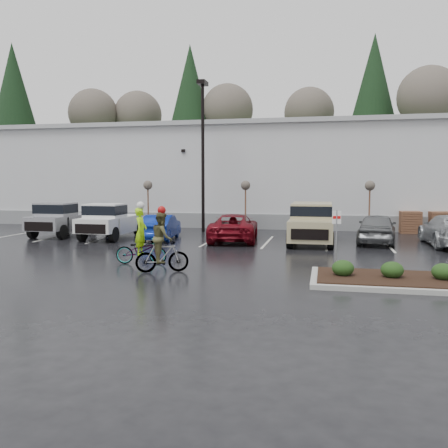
% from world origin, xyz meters
% --- Properties ---
extents(ground, '(120.00, 120.00, 0.00)m').
position_xyz_m(ground, '(0.00, 0.00, 0.00)').
color(ground, black).
rests_on(ground, ground).
extents(warehouse, '(60.50, 15.50, 7.20)m').
position_xyz_m(warehouse, '(0.00, 21.99, 3.65)').
color(warehouse, '#B8B9BD').
rests_on(warehouse, ground).
extents(wooded_ridge, '(80.00, 25.00, 6.00)m').
position_xyz_m(wooded_ridge, '(0.00, 45.00, 3.00)').
color(wooded_ridge, '#203E19').
rests_on(wooded_ridge, ground).
extents(lamppost, '(0.50, 1.00, 9.22)m').
position_xyz_m(lamppost, '(-4.00, 12.00, 5.69)').
color(lamppost, black).
rests_on(lamppost, ground).
extents(sapling_west, '(0.60, 0.60, 3.20)m').
position_xyz_m(sapling_west, '(-8.00, 13.00, 2.73)').
color(sapling_west, '#4B2E1E').
rests_on(sapling_west, ground).
extents(sapling_mid, '(0.60, 0.60, 3.20)m').
position_xyz_m(sapling_mid, '(-1.50, 13.00, 2.73)').
color(sapling_mid, '#4B2E1E').
rests_on(sapling_mid, ground).
extents(sapling_east, '(0.60, 0.60, 3.20)m').
position_xyz_m(sapling_east, '(6.00, 13.00, 2.73)').
color(sapling_east, '#4B2E1E').
rests_on(sapling_east, ground).
extents(pallet_stack_a, '(1.20, 1.20, 1.35)m').
position_xyz_m(pallet_stack_a, '(8.50, 14.00, 0.68)').
color(pallet_stack_a, '#4B2E1E').
rests_on(pallet_stack_a, ground).
extents(pallet_stack_b, '(1.20, 1.20, 1.35)m').
position_xyz_m(pallet_stack_b, '(10.20, 14.00, 0.68)').
color(pallet_stack_b, '#4B2E1E').
rests_on(pallet_stack_b, ground).
extents(curb_island, '(8.00, 3.00, 0.15)m').
position_xyz_m(curb_island, '(7.00, -1.00, 0.07)').
color(curb_island, gray).
rests_on(curb_island, ground).
extents(mulch_bed, '(7.60, 2.60, 0.04)m').
position_xyz_m(mulch_bed, '(7.00, -1.00, 0.17)').
color(mulch_bed, black).
rests_on(mulch_bed, curb_island).
extents(shrub_a, '(0.70, 0.70, 0.52)m').
position_xyz_m(shrub_a, '(4.00, -1.00, 0.41)').
color(shrub_a, black).
rests_on(shrub_a, curb_island).
extents(shrub_b, '(0.70, 0.70, 0.52)m').
position_xyz_m(shrub_b, '(5.50, -1.00, 0.41)').
color(shrub_b, black).
rests_on(shrub_b, curb_island).
extents(shrub_c, '(0.70, 0.70, 0.52)m').
position_xyz_m(shrub_c, '(7.00, -1.00, 0.41)').
color(shrub_c, black).
rests_on(shrub_c, curb_island).
extents(fire_lane_sign, '(0.30, 0.05, 2.20)m').
position_xyz_m(fire_lane_sign, '(3.80, 0.20, 1.41)').
color(fire_lane_sign, gray).
rests_on(fire_lane_sign, ground).
extents(pickup_silver, '(2.10, 5.20, 1.96)m').
position_xyz_m(pickup_silver, '(-11.55, 8.70, 0.98)').
color(pickup_silver, '#929399').
rests_on(pickup_silver, ground).
extents(pickup_white, '(2.10, 5.20, 1.96)m').
position_xyz_m(pickup_white, '(-8.26, 8.16, 0.98)').
color(pickup_white, silver).
rests_on(pickup_white, ground).
extents(car_blue, '(1.96, 4.31, 1.37)m').
position_xyz_m(car_blue, '(-5.31, 7.93, 0.69)').
color(car_blue, navy).
rests_on(car_blue, ground).
extents(car_red, '(2.92, 5.40, 1.44)m').
position_xyz_m(car_red, '(-1.32, 8.18, 0.72)').
color(car_red, maroon).
rests_on(car_red, ground).
extents(suv_tan, '(2.20, 5.10, 2.06)m').
position_xyz_m(suv_tan, '(2.74, 7.90, 1.03)').
color(suv_tan, tan).
rests_on(suv_tan, ground).
extents(car_grey, '(2.44, 4.77, 1.55)m').
position_xyz_m(car_grey, '(6.03, 8.81, 0.78)').
color(car_grey, slate).
rests_on(car_grey, ground).
extents(cyclist_hivis, '(2.05, 0.89, 2.41)m').
position_xyz_m(cyclist_hivis, '(-3.49, 0.54, 0.74)').
color(cyclist_hivis, '#3F3F44').
rests_on(cyclist_hivis, ground).
extents(cyclist_olive, '(1.85, 1.19, 2.33)m').
position_xyz_m(cyclist_olive, '(-2.15, -0.85, 0.85)').
color(cyclist_olive, '#3F3F44').
rests_on(cyclist_olive, ground).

